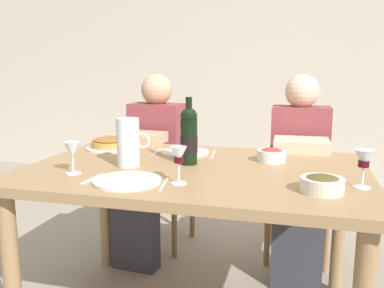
{
  "coord_description": "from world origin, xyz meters",
  "views": [
    {
      "loc": [
        0.45,
        -1.73,
        1.2
      ],
      "look_at": [
        -0.02,
        0.02,
        0.86
      ],
      "focal_mm": 38.37,
      "sensor_mm": 36.0,
      "label": 1
    }
  ],
  "objects_px": {
    "chair_right": "(298,178)",
    "wine_glass_centre": "(179,157)",
    "wine_glass_right_diner": "(72,151)",
    "water_pitcher": "(129,145)",
    "salad_bowl": "(271,154)",
    "diner_right": "(299,169)",
    "olive_bowl": "(322,183)",
    "diner_left": "(150,161)",
    "baked_tart": "(110,144)",
    "wine_glass_left_diner": "(364,161)",
    "dinner_plate_right_setting": "(127,181)",
    "dining_table": "(195,187)",
    "dinner_plate_left_setting": "(185,152)",
    "chair_left": "(165,171)",
    "wine_bottle": "(189,136)"
  },
  "relations": [
    {
      "from": "chair_right",
      "to": "wine_glass_centre",
      "type": "bearing_deg",
      "value": 67.86
    },
    {
      "from": "wine_glass_right_diner",
      "to": "chair_right",
      "type": "distance_m",
      "value": 1.51
    },
    {
      "from": "water_pitcher",
      "to": "salad_bowl",
      "type": "height_order",
      "value": "water_pitcher"
    },
    {
      "from": "salad_bowl",
      "to": "diner_right",
      "type": "bearing_deg",
      "value": 74.33
    },
    {
      "from": "olive_bowl",
      "to": "diner_left",
      "type": "distance_m",
      "value": 1.35
    },
    {
      "from": "baked_tart",
      "to": "wine_glass_left_diner",
      "type": "bearing_deg",
      "value": -19.74
    },
    {
      "from": "chair_right",
      "to": "dinner_plate_right_setting",
      "type": "bearing_deg",
      "value": 60.57
    },
    {
      "from": "dining_table",
      "to": "salad_bowl",
      "type": "xyz_separation_m",
      "value": [
        0.32,
        0.2,
        0.13
      ]
    },
    {
      "from": "dining_table",
      "to": "diner_left",
      "type": "height_order",
      "value": "diner_left"
    },
    {
      "from": "dining_table",
      "to": "dinner_plate_left_setting",
      "type": "relative_size",
      "value": 6.02
    },
    {
      "from": "water_pitcher",
      "to": "baked_tart",
      "type": "distance_m",
      "value": 0.44
    },
    {
      "from": "wine_glass_left_diner",
      "to": "diner_left",
      "type": "xyz_separation_m",
      "value": [
        -1.14,
        0.8,
        -0.25
      ]
    },
    {
      "from": "dining_table",
      "to": "baked_tart",
      "type": "xyz_separation_m",
      "value": [
        -0.55,
        0.29,
        0.12
      ]
    },
    {
      "from": "wine_glass_right_diner",
      "to": "chair_left",
      "type": "height_order",
      "value": "wine_glass_right_diner"
    },
    {
      "from": "dinner_plate_left_setting",
      "to": "diner_right",
      "type": "relative_size",
      "value": 0.21
    },
    {
      "from": "dining_table",
      "to": "wine_bottle",
      "type": "height_order",
      "value": "wine_bottle"
    },
    {
      "from": "baked_tart",
      "to": "wine_bottle",
      "type": "bearing_deg",
      "value": -24.94
    },
    {
      "from": "wine_bottle",
      "to": "wine_glass_right_diner",
      "type": "height_order",
      "value": "wine_bottle"
    },
    {
      "from": "dining_table",
      "to": "baked_tart",
      "type": "distance_m",
      "value": 0.63
    },
    {
      "from": "baked_tart",
      "to": "dinner_plate_left_setting",
      "type": "height_order",
      "value": "baked_tart"
    },
    {
      "from": "dining_table",
      "to": "wine_glass_left_diner",
      "type": "height_order",
      "value": "wine_glass_left_diner"
    },
    {
      "from": "salad_bowl",
      "to": "diner_left",
      "type": "height_order",
      "value": "diner_left"
    },
    {
      "from": "chair_left",
      "to": "chair_right",
      "type": "bearing_deg",
      "value": -173.7
    },
    {
      "from": "dining_table",
      "to": "chair_left",
      "type": "bearing_deg",
      "value": 116.75
    },
    {
      "from": "wine_bottle",
      "to": "wine_glass_centre",
      "type": "relative_size",
      "value": 2.13
    },
    {
      "from": "dining_table",
      "to": "baked_tart",
      "type": "height_order",
      "value": "baked_tart"
    },
    {
      "from": "dining_table",
      "to": "wine_glass_right_diner",
      "type": "distance_m",
      "value": 0.56
    },
    {
      "from": "chair_right",
      "to": "wine_glass_right_diner",
      "type": "bearing_deg",
      "value": 50.02
    },
    {
      "from": "wine_glass_centre",
      "to": "chair_left",
      "type": "height_order",
      "value": "wine_glass_centre"
    },
    {
      "from": "dinner_plate_left_setting",
      "to": "wine_bottle",
      "type": "bearing_deg",
      "value": -69.55
    },
    {
      "from": "dining_table",
      "to": "chair_left",
      "type": "distance_m",
      "value": 1.0
    },
    {
      "from": "dinner_plate_left_setting",
      "to": "chair_left",
      "type": "height_order",
      "value": "chair_left"
    },
    {
      "from": "diner_left",
      "to": "water_pitcher",
      "type": "bearing_deg",
      "value": 107.82
    },
    {
      "from": "chair_left",
      "to": "dinner_plate_right_setting",
      "type": "bearing_deg",
      "value": 106.49
    },
    {
      "from": "olive_bowl",
      "to": "diner_right",
      "type": "bearing_deg",
      "value": 94.87
    },
    {
      "from": "dining_table",
      "to": "chair_right",
      "type": "xyz_separation_m",
      "value": [
        0.45,
        0.91,
        -0.17
      ]
    },
    {
      "from": "wine_bottle",
      "to": "dinner_plate_left_setting",
      "type": "bearing_deg",
      "value": 110.45
    },
    {
      "from": "wine_bottle",
      "to": "chair_left",
      "type": "height_order",
      "value": "wine_bottle"
    },
    {
      "from": "wine_bottle",
      "to": "dining_table",
      "type": "bearing_deg",
      "value": -48.49
    },
    {
      "from": "salad_bowl",
      "to": "dinner_plate_left_setting",
      "type": "relative_size",
      "value": 0.55
    },
    {
      "from": "wine_glass_left_diner",
      "to": "chair_right",
      "type": "distance_m",
      "value": 1.15
    },
    {
      "from": "wine_glass_centre",
      "to": "baked_tart",
      "type": "bearing_deg",
      "value": 134.87
    },
    {
      "from": "chair_left",
      "to": "baked_tart",
      "type": "bearing_deg",
      "value": 84.1
    },
    {
      "from": "wine_glass_right_diner",
      "to": "dinner_plate_right_setting",
      "type": "bearing_deg",
      "value": -13.01
    },
    {
      "from": "salad_bowl",
      "to": "diner_right",
      "type": "height_order",
      "value": "diner_right"
    },
    {
      "from": "dinner_plate_left_setting",
      "to": "salad_bowl",
      "type": "bearing_deg",
      "value": -9.24
    },
    {
      "from": "olive_bowl",
      "to": "dinner_plate_right_setting",
      "type": "bearing_deg",
      "value": -175.24
    },
    {
      "from": "wine_bottle",
      "to": "chair_right",
      "type": "distance_m",
      "value": 1.06
    },
    {
      "from": "baked_tart",
      "to": "olive_bowl",
      "type": "bearing_deg",
      "value": -26.27
    },
    {
      "from": "water_pitcher",
      "to": "olive_bowl",
      "type": "xyz_separation_m",
      "value": [
        0.82,
        -0.19,
        -0.06
      ]
    }
  ]
}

